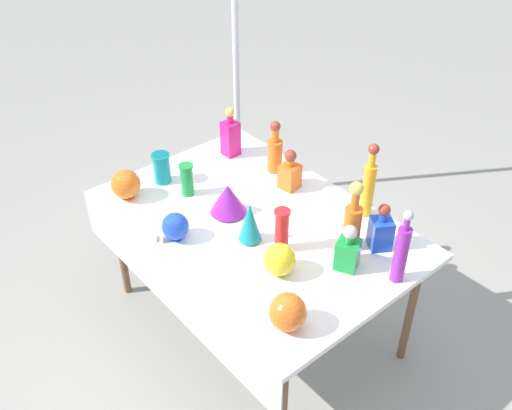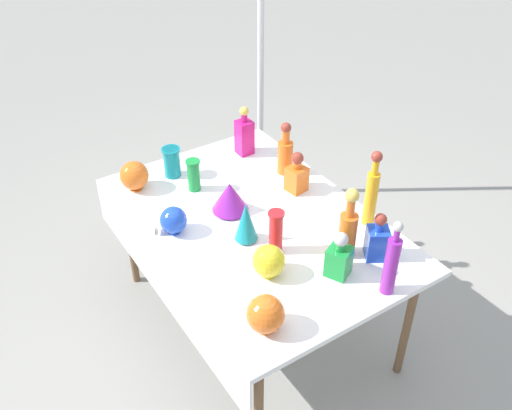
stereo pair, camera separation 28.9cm
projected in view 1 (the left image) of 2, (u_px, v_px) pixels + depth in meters
The scene contains 22 objects.
ground_plane at pixel (256, 321), 3.40m from camera, with size 40.00×40.00×0.00m, color gray.
display_table at pixel (251, 231), 2.97m from camera, with size 1.63×1.11×0.76m.
tall_bottle_0 at pixel (401, 251), 2.50m from camera, with size 0.06×0.06×0.39m.
tall_bottle_1 at pixel (275, 151), 3.26m from camera, with size 0.09×0.09×0.32m.
tall_bottle_2 at pixel (353, 221), 2.69m from camera, with size 0.09×0.09×0.37m.
tall_bottle_3 at pixel (369, 184), 2.89m from camera, with size 0.06×0.06×0.42m.
square_decanter_0 at pixel (290, 172), 3.14m from camera, with size 0.11×0.11×0.24m.
square_decanter_1 at pixel (230, 136), 3.41m from camera, with size 0.09×0.09×0.31m.
square_decanter_2 at pixel (348, 250), 2.61m from camera, with size 0.14×0.14×0.24m.
square_decanter_3 at pixel (381, 230), 2.73m from camera, with size 0.14×0.14×0.25m.
slender_vase_0 at pixel (162, 167), 3.19m from camera, with size 0.11×0.11×0.18m.
slender_vase_1 at pixel (187, 179), 3.09m from camera, with size 0.08×0.08×0.19m.
slender_vase_2 at pixel (282, 229), 2.70m from camera, with size 0.08×0.08×0.23m.
fluted_vase_0 at pixel (250, 222), 2.76m from camera, with size 0.12×0.12×0.22m.
fluted_vase_1 at pixel (228, 199), 2.95m from camera, with size 0.19×0.19×0.17m.
round_bowl_0 at pixel (126, 184), 3.06m from camera, with size 0.16×0.16×0.17m.
round_bowl_1 at pixel (288, 312), 2.32m from camera, with size 0.16×0.16×0.17m.
round_bowl_2 at pixel (175, 226), 2.79m from camera, with size 0.14×0.14×0.15m.
round_bowl_3 at pixel (280, 259), 2.58m from camera, with size 0.15×0.15×0.16m.
price_tag_left at pixel (155, 237), 2.81m from camera, with size 0.05×0.01×0.04m, color white.
price_tag_center at pixel (159, 237), 2.81m from camera, with size 0.06×0.01×0.04m, color white.
canopy_pole at pixel (236, 83), 3.93m from camera, with size 0.18×0.18×2.36m.
Camera 1 is at (1.78, -1.50, 2.57)m, focal length 40.00 mm.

